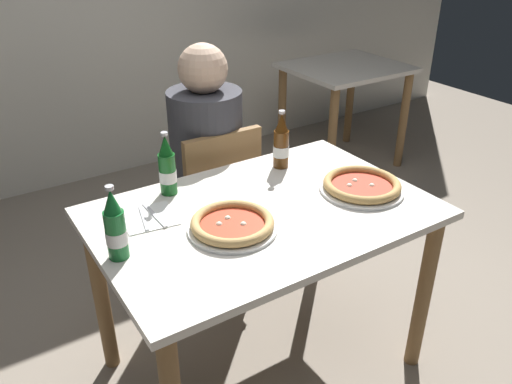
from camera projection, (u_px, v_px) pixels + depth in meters
The scene contains 11 objects.
ground_plane at pixel (262, 361), 2.22m from camera, with size 8.00×8.00×0.00m, color gray.
dining_table_main at pixel (263, 236), 1.92m from camera, with size 1.20×0.80×0.75m.
chair_behind_table at pixel (214, 198), 2.50m from camera, with size 0.40×0.40×0.85m.
diner_seated at pixel (208, 175), 2.49m from camera, with size 0.34×0.34×1.21m.
dining_table_background at pixel (344, 87), 3.74m from camera, with size 0.80×0.70×0.75m.
pizza_margherita_near at pixel (232, 224), 1.74m from camera, with size 0.30×0.30×0.04m.
pizza_marinara_far at pixel (362, 186), 1.98m from camera, with size 0.32×0.32×0.04m.
beer_bottle_left at pixel (167, 168), 1.93m from camera, with size 0.07×0.07×0.25m.
beer_bottle_center at pixel (115, 227), 1.56m from camera, with size 0.07×0.07×0.25m.
beer_bottle_right at pixel (281, 144), 2.14m from camera, with size 0.07×0.07×0.25m.
napkin_with_cutlery at pixel (149, 217), 1.81m from camera, with size 0.20×0.20×0.01m.
Camera 1 is at (-0.90, -1.34, 1.68)m, focal length 36.37 mm.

